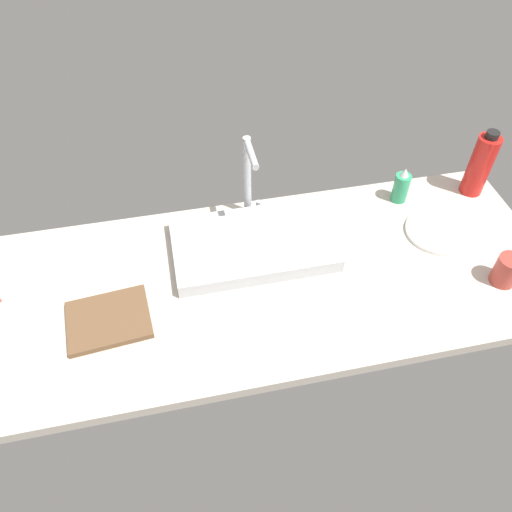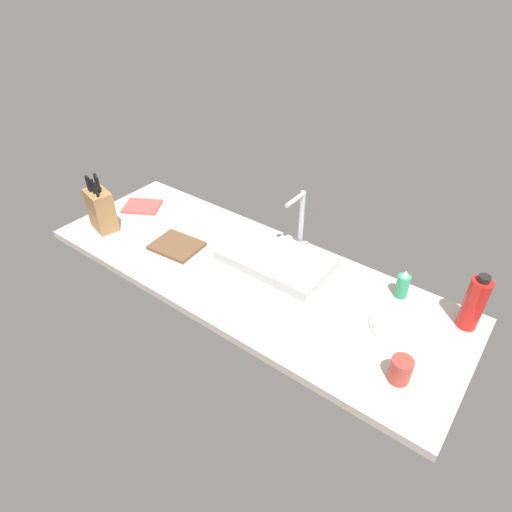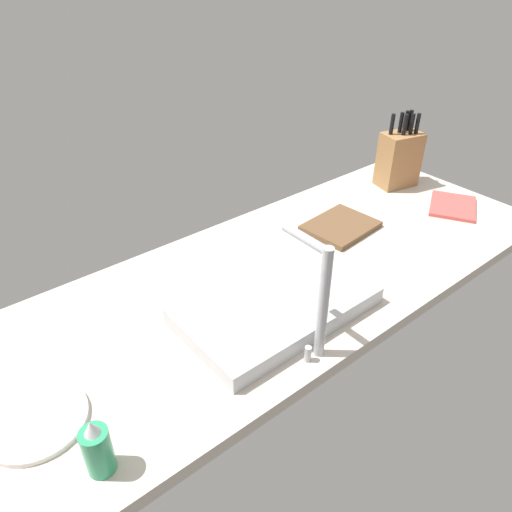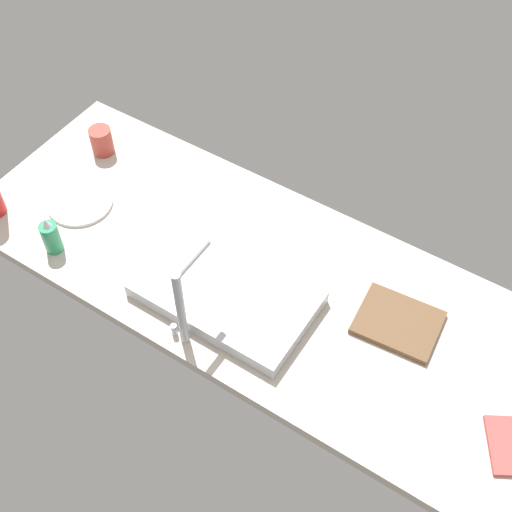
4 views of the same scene
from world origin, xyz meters
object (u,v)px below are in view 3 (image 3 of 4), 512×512
at_px(sink_basin, 276,306).
at_px(dinner_plate, 35,420).
at_px(knife_block, 399,158).
at_px(soap_bottle, 97,449).
at_px(cutting_board, 341,226).
at_px(dish_towel, 453,206).
at_px(faucet, 319,293).

xyz_separation_m(sink_basin, dinner_plate, (0.58, -0.05, -0.02)).
distance_m(knife_block, soap_bottle, 1.42).
relative_size(cutting_board, soap_bottle, 1.70).
bearing_deg(dish_towel, knife_block, -88.61).
distance_m(knife_block, dinner_plate, 1.44).
relative_size(faucet, soap_bottle, 2.25).
relative_size(dinner_plate, dish_towel, 1.09).
bearing_deg(dinner_plate, soap_bottle, 108.88).
relative_size(cutting_board, dish_towel, 1.17).
distance_m(faucet, dinner_plate, 0.62).
xyz_separation_m(soap_bottle, dish_towel, (-1.37, -0.16, -0.05)).
bearing_deg(dish_towel, sink_basin, 2.24).
bearing_deg(knife_block, faucet, 40.71).
bearing_deg(sink_basin, knife_block, -161.77).
distance_m(faucet, dish_towel, 0.90).
bearing_deg(dish_towel, faucet, 12.25).
relative_size(knife_block, cutting_board, 1.25).
xyz_separation_m(faucet, knife_block, (-0.86, -0.43, -0.06)).
xyz_separation_m(sink_basin, soap_bottle, (0.52, 0.13, 0.03)).
bearing_deg(soap_bottle, cutting_board, -162.22).
bearing_deg(dinner_plate, dish_towel, 179.32).
xyz_separation_m(dinner_plate, dish_towel, (-1.43, 0.02, 0.00)).
relative_size(sink_basin, dinner_plate, 2.38).
bearing_deg(knife_block, dinner_plate, 23.06).
relative_size(soap_bottle, dish_towel, 0.69).
distance_m(knife_block, cutting_board, 0.43).
bearing_deg(sink_basin, cutting_board, -157.36).
relative_size(faucet, cutting_board, 1.32).
bearing_deg(faucet, dinner_plate, -19.86).
bearing_deg(cutting_board, faucet, 36.51).
bearing_deg(cutting_board, knife_block, -166.78).
relative_size(faucet, knife_block, 1.06).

